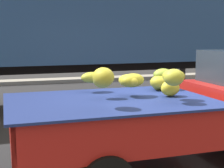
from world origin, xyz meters
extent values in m
plane|color=#28282B|center=(0.00, 0.00, 0.00)|extent=(220.00, 220.00, 0.00)
cube|color=gray|center=(0.00, 9.51, 0.08)|extent=(80.00, 0.80, 0.16)
cube|color=#B21E19|center=(-1.03, -0.27, 0.58)|extent=(2.63, 1.80, 0.08)
cube|color=#B21E19|center=(-1.05, 0.59, 0.84)|extent=(2.61, 0.08, 0.44)
cube|color=#B21E19|center=(-1.02, -1.13, 0.84)|extent=(2.61, 0.08, 0.44)
cube|color=#B21E19|center=(0.25, -0.25, 0.84)|extent=(0.07, 1.76, 0.44)
cube|color=#B21E19|center=(-2.31, -0.28, 0.84)|extent=(0.07, 1.76, 0.44)
cube|color=#B21914|center=(-1.05, 0.62, 0.80)|extent=(2.50, 0.04, 0.07)
cube|color=navy|center=(-1.03, -0.27, 1.07)|extent=(2.75, 1.92, 0.03)
ellipsoid|color=gold|center=(-1.27, -0.78, 1.45)|extent=(0.29, 0.32, 0.23)
ellipsoid|color=gold|center=(-0.73, -0.15, 1.31)|extent=(0.32, 0.40, 0.18)
ellipsoid|color=gold|center=(-1.13, 0.38, 1.31)|extent=(0.36, 0.27, 0.16)
ellipsoid|color=#ADB331|center=(-0.03, 0.32, 1.18)|extent=(0.29, 0.32, 0.22)
ellipsoid|color=gold|center=(-0.16, -0.30, 1.20)|extent=(0.31, 0.25, 0.22)
ellipsoid|color=#8AA332|center=(0.00, 0.27, 1.33)|extent=(0.38, 0.32, 0.19)
ellipsoid|color=gold|center=(-0.35, -0.75, 1.41)|extent=(0.31, 0.29, 0.21)
ellipsoid|color=gold|center=(-0.67, -0.16, 1.32)|extent=(0.45, 0.39, 0.19)
ellipsoid|color=gold|center=(-0.24, -0.55, 1.40)|extent=(0.38, 0.35, 0.18)
ellipsoid|color=gold|center=(-0.08, 0.21, 1.22)|extent=(0.35, 0.30, 0.21)
ellipsoid|color=gold|center=(-1.11, -0.19, 1.33)|extent=(0.28, 0.20, 0.20)
cylinder|color=black|center=(-1.35, 0.58, 0.32)|extent=(0.64, 0.21, 0.64)
cube|color=navy|center=(-0.45, 4.63, 2.60)|extent=(12.10, 3.02, 2.70)
cube|color=black|center=(-0.45, 4.63, 1.10)|extent=(11.05, 0.88, 0.30)
cylinder|color=#38383A|center=(2.84, 4.77, 0.62)|extent=(0.18, 0.18, 1.25)
camera|label=1|loc=(-2.32, -4.52, 1.92)|focal=54.02mm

